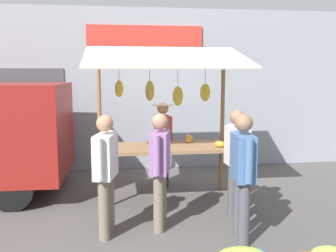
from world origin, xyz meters
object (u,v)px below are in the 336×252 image
at_px(shopper_in_striped_shirt, 160,164).
at_px(shopper_in_grey_tee, 237,157).
at_px(market_stall, 166,105).
at_px(vendor_with_sunhat, 163,138).
at_px(shopper_with_ponytail, 243,170).
at_px(shopper_with_shopping_bag, 106,168).

height_order(shopper_in_striped_shirt, shopper_in_grey_tee, shopper_in_grey_tee).
relative_size(market_stall, vendor_with_sunhat, 1.63).
xyz_separation_m(shopper_in_striped_shirt, shopper_with_ponytail, (-0.93, 0.54, 0.03)).
relative_size(shopper_with_shopping_bag, shopper_in_grey_tee, 0.99).
bearing_deg(shopper_in_striped_shirt, market_stall, 3.63).
bearing_deg(shopper_in_striped_shirt, vendor_with_sunhat, 6.70).
bearing_deg(shopper_with_ponytail, shopper_in_grey_tee, -6.92).
height_order(vendor_with_sunhat, shopper_with_shopping_bag, shopper_with_shopping_bag).
xyz_separation_m(vendor_with_sunhat, shopper_in_grey_tee, (-0.81, 1.78, 0.00)).
relative_size(shopper_with_ponytail, shopper_in_grey_tee, 1.01).
relative_size(vendor_with_sunhat, shopper_with_shopping_bag, 0.99).
distance_m(market_stall, shopper_in_grey_tee, 1.50).
bearing_deg(shopper_in_grey_tee, vendor_with_sunhat, 22.43).
distance_m(vendor_with_sunhat, shopper_in_striped_shirt, 1.96).
bearing_deg(vendor_with_sunhat, shopper_in_striped_shirt, -16.35).
bearing_deg(market_stall, shopper_with_shopping_bag, 55.25).
height_order(shopper_with_ponytail, shopper_in_grey_tee, shopper_with_ponytail).
xyz_separation_m(market_stall, shopper_in_striped_shirt, (0.25, 1.22, -0.67)).
bearing_deg(shopper_in_grey_tee, shopper_with_shopping_bag, 97.68).
xyz_separation_m(market_stall, shopper_with_shopping_bag, (0.94, 1.36, -0.66)).
distance_m(shopper_with_shopping_bag, shopper_with_ponytail, 1.68).
height_order(shopper_with_shopping_bag, shopper_with_ponytail, shopper_with_ponytail).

